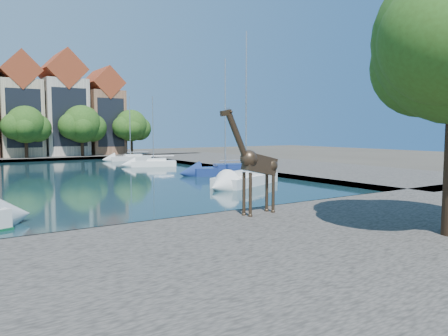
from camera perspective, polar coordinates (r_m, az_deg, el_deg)
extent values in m
plane|color=#38332B|center=(20.54, -6.85, -7.81)|extent=(160.00, 160.00, 0.00)
cube|color=black|center=(43.10, -21.32, -1.34)|extent=(38.00, 50.00, 0.08)
cube|color=#534E48|center=(14.75, 5.70, -11.93)|extent=(50.00, 14.00, 0.50)
cube|color=#534E48|center=(74.58, -26.54, 1.17)|extent=(60.00, 16.00, 0.50)
cube|color=#534E48|center=(54.11, 5.50, 0.43)|extent=(14.00, 52.00, 0.50)
sphere|color=#284814|center=(17.25, 26.89, 14.69)|extent=(4.48, 4.48, 4.48)
cube|color=tan|center=(74.75, -25.19, 5.84)|extent=(5.88, 9.00, 11.50)
cube|color=maroon|center=(75.24, -25.39, 11.22)|extent=(5.94, 9.18, 5.94)
cube|color=black|center=(70.32, -24.66, 5.94)|extent=(4.80, 0.05, 8.62)
cube|color=beige|center=(75.98, -20.32, 6.17)|extent=(6.37, 9.00, 12.00)
cube|color=maroon|center=(76.53, -20.49, 11.74)|extent=(6.43, 9.18, 6.43)
cube|color=black|center=(71.63, -19.49, 6.28)|extent=(5.20, 0.05, 9.00)
cube|color=#8C5E43|center=(77.71, -15.61, 5.71)|extent=(5.39, 9.00, 10.50)
cube|color=maroon|center=(78.08, -15.72, 10.45)|extent=(5.44, 9.18, 5.44)
cube|color=black|center=(73.46, -14.53, 5.78)|extent=(4.40, 0.05, 7.88)
cylinder|color=#332114|center=(69.33, -24.40, 2.54)|extent=(0.50, 0.50, 3.20)
sphere|color=#1C4313|center=(69.30, -24.50, 5.20)|extent=(5.40, 5.40, 5.40)
sphere|color=#1C4313|center=(69.86, -23.20, 4.79)|extent=(4.05, 4.05, 4.05)
sphere|color=#1C4313|center=(68.68, -25.66, 4.93)|extent=(3.78, 3.78, 3.78)
cylinder|color=#332114|center=(71.04, -18.01, 2.79)|extent=(0.50, 0.50, 3.20)
sphere|color=#1C4313|center=(71.00, -18.09, 5.48)|extent=(5.80, 5.80, 5.80)
sphere|color=#1C4313|center=(71.77, -16.79, 5.04)|extent=(4.35, 4.35, 4.35)
sphere|color=#1C4313|center=(70.20, -19.25, 5.22)|extent=(4.06, 4.06, 4.06)
cylinder|color=#332114|center=(73.58, -11.99, 2.99)|extent=(0.50, 0.50, 3.20)
sphere|color=#1C4313|center=(73.54, -12.04, 5.45)|extent=(5.20, 5.20, 5.20)
sphere|color=#1C4313|center=(74.40, -10.99, 5.06)|extent=(3.90, 3.90, 3.90)
sphere|color=#1C4313|center=(72.65, -12.97, 5.24)|extent=(3.64, 3.64, 3.64)
cylinder|color=#3A2B1D|center=(20.37, 3.46, -3.51)|extent=(0.16, 0.16, 2.06)
cylinder|color=#3A2B1D|center=(20.67, 2.62, -3.38)|extent=(0.16, 0.16, 2.06)
cylinder|color=#3A2B1D|center=(21.49, 6.44, -3.08)|extent=(0.16, 0.16, 2.06)
cylinder|color=#3A2B1D|center=(21.78, 5.60, -2.97)|extent=(0.16, 0.16, 2.06)
cube|color=#3A2B1D|center=(20.95, 4.69, 0.51)|extent=(2.05, 0.81, 1.20)
cylinder|color=#3A2B1D|center=(19.87, 1.77, 4.15)|extent=(1.35, 0.47, 2.13)
cube|color=#3A2B1D|center=(19.40, 0.24, 7.22)|extent=(0.59, 0.25, 0.33)
cube|color=silver|center=(35.54, 2.87, -1.39)|extent=(7.23, 4.96, 1.02)
cube|color=silver|center=(35.50, 2.88, -0.84)|extent=(3.42, 2.75, 0.57)
cylinder|color=#B2B2B7|center=(35.38, 2.92, 8.34)|extent=(0.14, 0.14, 11.46)
cube|color=navy|center=(43.39, 0.17, -0.25)|extent=(6.91, 3.91, 0.99)
cube|color=navy|center=(43.37, 0.17, 0.19)|extent=(3.18, 2.29, 0.55)
cylinder|color=#B2B2B7|center=(43.24, 0.17, 7.14)|extent=(0.13, 0.13, 10.61)
cube|color=white|center=(54.21, -9.20, 0.68)|extent=(5.70, 3.67, 0.88)
cube|color=white|center=(54.19, -9.20, 0.99)|extent=(2.67, 2.07, 0.49)
cylinder|color=#B2B2B7|center=(54.06, -9.26, 5.08)|extent=(0.12, 0.12, 7.82)
cube|color=silver|center=(64.96, -12.11, 1.33)|extent=(5.90, 2.94, 0.85)
cube|color=silver|center=(64.95, -12.12, 1.58)|extent=(2.67, 1.80, 0.47)
cylinder|color=#B2B2B7|center=(64.84, -12.18, 5.35)|extent=(0.11, 0.11, 8.63)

